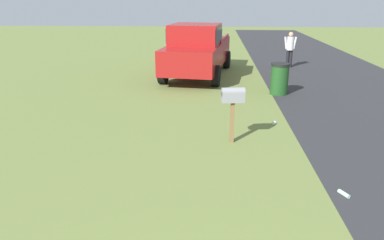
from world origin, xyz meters
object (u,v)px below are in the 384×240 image
at_px(mailbox, 233,99).
at_px(pedestrian, 290,47).
at_px(trash_bin, 280,79).
at_px(pickup_truck, 197,49).

height_order(mailbox, pedestrian, pedestrian).
bearing_deg(mailbox, trash_bin, -29.50).
height_order(pickup_truck, trash_bin, pickup_truck).
bearing_deg(pedestrian, mailbox, -16.35).
distance_m(pickup_truck, trash_bin, 4.01).
relative_size(trash_bin, pedestrian, 0.65).
distance_m(mailbox, pedestrian, 9.86).
xyz_separation_m(pickup_truck, trash_bin, (-2.78, -2.83, -0.59)).
relative_size(pickup_truck, pedestrian, 3.67).
bearing_deg(trash_bin, mailbox, 158.55).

